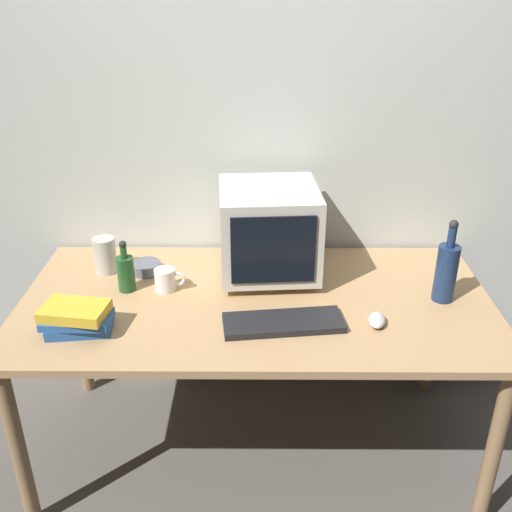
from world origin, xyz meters
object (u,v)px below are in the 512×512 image
Objects in this scene: computer_mouse at (377,320)px; bottle_short at (126,272)px; keyboard at (283,323)px; metal_canister at (105,255)px; cd_spindle at (146,268)px; mug at (166,280)px; book_stack at (77,318)px; crt_monitor at (269,231)px; bottle_tall at (446,270)px.

bottle_short is (-0.93, 0.24, 0.06)m from computer_mouse.
metal_canister is (-0.71, 0.40, 0.06)m from keyboard.
computer_mouse is 0.83× the size of cd_spindle.
bottle_short is 1.74× the size of mug.
computer_mouse is at bearing -17.22° from mug.
computer_mouse is (0.33, 0.01, 0.01)m from keyboard.
computer_mouse is 0.67× the size of metal_canister.
book_stack reaches higher than cd_spindle.
bottle_tall is at bearing -16.73° from crt_monitor.
cd_spindle is at bearing 70.73° from bottle_short.
mug is (-0.40, -0.13, -0.15)m from crt_monitor.
bottle_tall is 2.16× the size of metal_canister.
mug is at bearing 176.62° from bottle_tall.
crt_monitor is 3.44× the size of mug.
computer_mouse is 1.04m from book_stack.
computer_mouse is at bearing -14.67° from bottle_short.
computer_mouse is at bearing 2.49° from book_stack.
crt_monitor is at bearing -1.19° from cd_spindle.
computer_mouse is 0.42× the size of book_stack.
keyboard is 0.82m from metal_canister.
cd_spindle is at bearing 137.26° from keyboard.
book_stack is at bearing -147.53° from crt_monitor.
bottle_tall is (0.61, 0.19, 0.11)m from keyboard.
bottle_short is at bearing 176.81° from computer_mouse.
book_stack is 0.46m from cd_spindle.
bottle_tall reaches higher than book_stack.
bottle_tall is 1.34m from book_stack.
bottle_short is at bearing 179.03° from mug.
bottle_tall is at bearing 10.16° from keyboard.
mug is at bearing -54.76° from cd_spindle.
computer_mouse is 0.81m from mug.
mug is at bearing 47.49° from book_stack.
computer_mouse is 0.96m from bottle_short.
bottle_tall is 1.21m from bottle_short.
mug is 1.00× the size of cd_spindle.
computer_mouse is at bearing -44.89° from crt_monitor.
crt_monitor is 0.68m from metal_canister.
keyboard is 0.65m from bottle_tall.
bottle_tall is 1.34m from metal_canister.
mug is (-0.45, 0.25, 0.03)m from keyboard.
bottle_tall is at bearing 43.98° from computer_mouse.
crt_monitor is 2.75× the size of metal_canister.
cd_spindle is at bearing -2.77° from metal_canister.
bottle_short is 1.74× the size of cd_spindle.
computer_mouse is 0.83× the size of mug.
metal_canister is at bearing 170.75° from bottle_tall.
bottle_tall is 2.70× the size of mug.
metal_canister is (-1.04, 0.39, 0.06)m from computer_mouse.
book_stack is at bearing -110.28° from cd_spindle.
computer_mouse is 0.48× the size of bottle_short.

